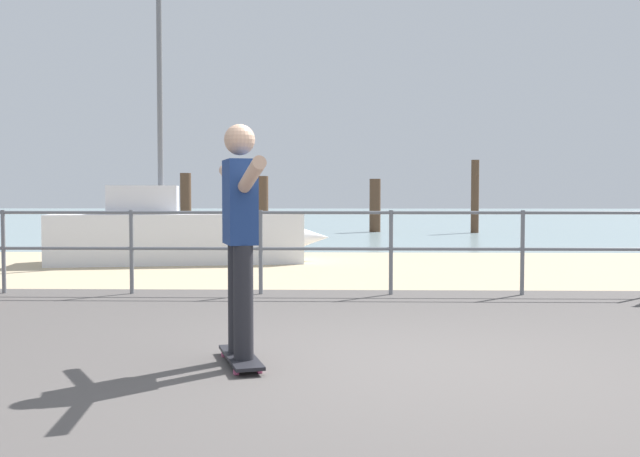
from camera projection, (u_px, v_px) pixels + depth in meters
ground_plane at (396, 407)px, 4.18m from camera, size 24.00×10.00×0.04m
beach_strip at (358, 268)px, 12.17m from camera, size 24.00×6.00×0.04m
sea_surface at (344, 217)px, 40.13m from camera, size 72.00×50.00×0.04m
railing_fence at (261, 239)px, 8.78m from camera, size 9.61×0.05×1.05m
sailboat at (187, 234)px, 12.95m from camera, size 5.06×2.14×5.89m
skateboard at (241, 358)px, 5.15m from camera, size 0.43×0.82×0.08m
skateboarder at (240, 225)px, 5.10m from camera, size 0.52×1.41×1.65m
groyne_post_0 at (186, 202)px, 24.20m from camera, size 0.37×0.37×1.98m
groyne_post_1 at (262, 210)px, 18.42m from camera, size 0.33×0.33×1.72m
groyne_post_2 at (375, 206)px, 23.68m from camera, size 0.36×0.36×1.77m
groyne_post_3 at (475, 197)px, 23.06m from camera, size 0.25×0.25×2.36m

